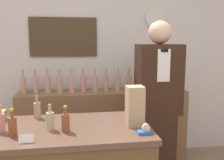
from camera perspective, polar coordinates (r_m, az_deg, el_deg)
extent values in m
cube|color=silver|center=(3.25, -5.28, 5.51)|extent=(5.20, 0.06, 2.70)
cube|color=#43321F|center=(3.20, -11.01, 9.63)|extent=(0.82, 0.02, 0.48)
cylinder|color=beige|center=(3.38, 9.80, 13.68)|extent=(0.25, 0.03, 0.25)
cube|color=brown|center=(3.20, -1.92, -10.76)|extent=(2.05, 0.39, 0.93)
cube|color=brown|center=(1.92, -11.49, -11.11)|extent=(1.31, 0.69, 0.04)
cube|color=#331E14|center=(2.77, 10.12, -15.55)|extent=(0.33, 0.26, 0.81)
cube|color=#331E14|center=(2.55, 10.59, 0.11)|extent=(0.44, 0.26, 0.70)
cube|color=white|center=(2.40, 11.76, 3.26)|extent=(0.12, 0.01, 0.31)
cube|color=black|center=(2.39, 11.89, 6.61)|extent=(0.07, 0.01, 0.03)
sphere|color=#DBB293|center=(2.52, 10.90, 10.64)|extent=(0.23, 0.23, 0.23)
cylinder|color=#9E998E|center=(3.21, 10.12, -1.07)|extent=(0.20, 0.20, 0.12)
sphere|color=#2D6B2D|center=(3.19, 10.20, 1.84)|extent=(0.24, 0.24, 0.24)
cube|color=tan|center=(1.89, 5.25, -5.90)|extent=(0.13, 0.12, 0.30)
cube|color=#2D66A8|center=(1.76, 7.36, -11.82)|extent=(0.09, 0.06, 0.02)
cylinder|color=silver|center=(1.75, 7.76, -10.77)|extent=(0.06, 0.02, 0.06)
cube|color=white|center=(1.69, -19.06, -12.56)|extent=(0.09, 0.02, 0.06)
cylinder|color=tan|center=(1.93, -24.07, -8.99)|extent=(0.06, 0.06, 0.13)
cylinder|color=tan|center=(1.91, -24.23, -6.50)|extent=(0.02, 0.02, 0.05)
cylinder|color=#B29933|center=(1.90, -24.29, -5.62)|extent=(0.02, 0.02, 0.02)
cylinder|color=brown|center=(1.82, -21.76, -9.91)|extent=(0.06, 0.06, 0.13)
cylinder|color=brown|center=(1.80, -21.93, -7.28)|extent=(0.02, 0.02, 0.05)
cylinder|color=#B29933|center=(1.79, -21.99, -6.35)|extent=(0.02, 0.02, 0.02)
cylinder|color=tan|center=(2.16, -16.71, -6.68)|extent=(0.06, 0.06, 0.13)
cylinder|color=tan|center=(2.14, -16.82, -4.44)|extent=(0.02, 0.02, 0.05)
cylinder|color=#B29933|center=(2.13, -16.86, -3.65)|extent=(0.02, 0.02, 0.02)
cylinder|color=tan|center=(1.86, -13.95, -9.14)|extent=(0.06, 0.06, 0.13)
cylinder|color=tan|center=(1.83, -14.05, -6.55)|extent=(0.02, 0.02, 0.05)
cylinder|color=#B29933|center=(1.83, -14.09, -5.64)|extent=(0.02, 0.02, 0.02)
cylinder|color=brown|center=(1.80, -10.55, -9.63)|extent=(0.06, 0.06, 0.13)
cylinder|color=brown|center=(1.77, -10.63, -6.97)|extent=(0.02, 0.02, 0.05)
cylinder|color=#B29933|center=(1.77, -10.66, -6.02)|extent=(0.02, 0.02, 0.02)
cylinder|color=tan|center=(3.10, -19.62, -1.14)|extent=(0.07, 0.07, 0.19)
cylinder|color=tan|center=(3.09, -19.74, 1.22)|extent=(0.03, 0.03, 0.07)
cylinder|color=#B29933|center=(3.08, -19.79, 2.05)|extent=(0.03, 0.03, 0.02)
cylinder|color=tan|center=(3.08, -17.07, -1.11)|extent=(0.07, 0.07, 0.19)
cylinder|color=tan|center=(3.06, -17.18, 1.28)|extent=(0.03, 0.03, 0.07)
cylinder|color=#B29933|center=(3.05, -17.22, 2.12)|extent=(0.03, 0.03, 0.02)
cylinder|color=tan|center=(3.05, -14.48, -1.07)|extent=(0.07, 0.07, 0.19)
cylinder|color=tan|center=(3.03, -14.58, 1.34)|extent=(0.03, 0.03, 0.07)
cylinder|color=#B29933|center=(3.03, -14.61, 2.18)|extent=(0.03, 0.03, 0.02)
cylinder|color=tan|center=(3.02, -11.87, -1.08)|extent=(0.07, 0.07, 0.19)
cylinder|color=tan|center=(3.00, -11.95, 1.35)|extent=(0.03, 0.03, 0.07)
cylinder|color=#B29933|center=(2.99, -11.98, 2.21)|extent=(0.03, 0.03, 0.02)
cylinder|color=tan|center=(3.02, -9.21, -1.02)|extent=(0.07, 0.07, 0.19)
cylinder|color=tan|center=(3.00, -9.27, 1.42)|extent=(0.03, 0.03, 0.07)
cylinder|color=#B29933|center=(2.99, -9.29, 2.28)|extent=(0.03, 0.03, 0.02)
cylinder|color=tan|center=(3.04, -6.57, -0.86)|extent=(0.07, 0.07, 0.19)
cylinder|color=tan|center=(3.03, -6.61, 1.55)|extent=(0.03, 0.03, 0.07)
cylinder|color=#B29933|center=(3.02, -6.63, 2.40)|extent=(0.03, 0.03, 0.02)
cylinder|color=tan|center=(3.02, -3.89, -0.90)|extent=(0.07, 0.07, 0.19)
cylinder|color=tan|center=(3.00, -3.91, 1.54)|extent=(0.03, 0.03, 0.07)
cylinder|color=#B29933|center=(3.00, -3.92, 2.39)|extent=(0.03, 0.03, 0.02)
cylinder|color=tan|center=(3.06, -1.29, -0.77)|extent=(0.07, 0.07, 0.19)
cylinder|color=tan|center=(3.04, -1.30, 1.64)|extent=(0.03, 0.03, 0.07)
cylinder|color=#B29933|center=(3.03, -1.31, 2.48)|extent=(0.03, 0.03, 0.02)
cylinder|color=tan|center=(3.07, 1.33, -0.74)|extent=(0.07, 0.07, 0.19)
cylinder|color=tan|center=(3.05, 1.34, 1.66)|extent=(0.03, 0.03, 0.07)
cylinder|color=#B29933|center=(3.04, 1.35, 2.51)|extent=(0.03, 0.03, 0.02)
cylinder|color=tan|center=(3.10, 3.85, -0.64)|extent=(0.07, 0.07, 0.19)
cylinder|color=tan|center=(3.08, 3.88, 1.74)|extent=(0.03, 0.03, 0.07)
cylinder|color=#B29933|center=(3.08, 3.89, 2.57)|extent=(0.03, 0.03, 0.02)
cylinder|color=tan|center=(3.14, 6.33, -0.55)|extent=(0.07, 0.07, 0.19)
cylinder|color=tan|center=(3.12, 6.37, 1.79)|extent=(0.03, 0.03, 0.07)
cylinder|color=#B29933|center=(3.12, 6.39, 2.61)|extent=(0.03, 0.03, 0.02)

